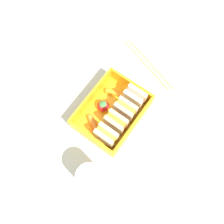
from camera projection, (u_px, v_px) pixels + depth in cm
name	position (u px, v px, depth cm)	size (l,w,h in cm)	color
ground_plane	(112.00, 116.00, 64.03)	(120.00, 120.00, 2.00)	beige
bento_tray	(112.00, 115.00, 62.51)	(17.19, 13.11, 1.20)	#F2A718
bento_rim	(112.00, 111.00, 59.92)	(17.19, 13.11, 4.25)	#F2A718
sandwich_left	(134.00, 98.00, 60.23)	(2.96, 5.09, 5.70)	beige
sandwich_center_left	(125.00, 110.00, 59.25)	(2.96, 5.09, 5.70)	tan
sandwich_center	(116.00, 123.00, 58.28)	(2.96, 5.09, 5.70)	tan
sandwich_center_right	(106.00, 136.00, 57.31)	(2.96, 5.09, 5.70)	#D9BE84
carrot_stick_far_left	(115.00, 93.00, 62.94)	(1.41, 1.41, 4.96)	orange
strawberry_far_left	(103.00, 106.00, 60.95)	(2.91, 2.91, 3.51)	red
carrot_stick_left	(93.00, 123.00, 60.41)	(1.53, 1.53, 3.99)	orange
chopstick_pair	(148.00, 64.00, 67.27)	(7.19, 18.44, 0.70)	tan
drinking_glass	(91.00, 178.00, 53.64)	(5.66, 5.66, 9.59)	white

